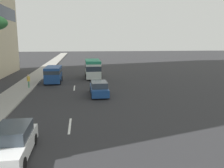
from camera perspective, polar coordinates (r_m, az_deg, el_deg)
ground_plane at (r=34.11m, az=-8.96°, el=0.23°), size 198.00×198.00×0.00m
sidewalk_right at (r=34.89m, az=-19.80°, el=0.09°), size 162.00×3.02×0.15m
lane_stripe_mid at (r=17.37m, az=-10.16°, el=-9.89°), size 3.20×0.16×0.01m
lane_stripe_far at (r=30.58m, az=-9.10°, el=-0.95°), size 3.20×0.16×0.01m
car_lead at (r=26.15m, az=-3.16°, el=-1.12°), size 4.71×1.91×1.57m
van_second at (r=34.88m, az=-13.99°, el=2.47°), size 4.82×2.23×2.30m
car_third at (r=13.68m, az=-22.96°, el=-12.93°), size 4.56×1.90×1.62m
minibus_fourth at (r=38.10m, az=-4.68°, el=3.84°), size 6.01×2.41×2.92m
pedestrian_near_lamp at (r=31.39m, az=-19.54°, el=0.81°), size 0.37×0.39×1.64m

